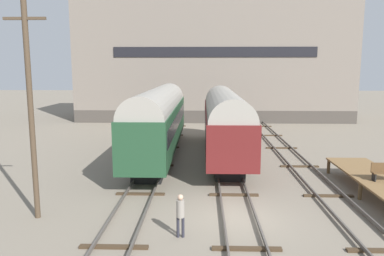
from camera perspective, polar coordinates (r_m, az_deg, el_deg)
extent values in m
plane|color=slate|center=(17.46, 7.18, -13.47)|extent=(200.00, 200.00, 0.00)
cube|color=#4C4742|center=(17.78, -11.84, -12.54)|extent=(0.08, 60.00, 0.16)
cube|color=#4C4742|center=(17.51, -7.16, -12.76)|extent=(0.08, 60.00, 0.16)
cube|color=#3D2D1E|center=(15.00, -11.82, -17.31)|extent=(2.60, 0.24, 0.10)
cube|color=#3D2D1E|center=(20.44, -7.86, -9.92)|extent=(2.60, 0.24, 0.10)
cube|color=#3D2D1E|center=(26.12, -5.68, -5.67)|extent=(2.60, 0.24, 0.10)
cube|color=#3D2D1E|center=(31.92, -4.30, -2.94)|extent=(2.60, 0.24, 0.10)
cube|color=#3D2D1E|center=(37.78, -3.36, -1.06)|extent=(2.60, 0.24, 0.10)
cube|color=#3D2D1E|center=(43.68, -2.67, 0.32)|extent=(2.60, 0.24, 0.10)
cube|color=#4C4742|center=(17.33, 4.77, -12.95)|extent=(0.08, 60.00, 0.16)
cube|color=#4C4742|center=(17.47, 9.60, -12.87)|extent=(0.08, 60.00, 0.16)
cube|color=#3D2D1E|center=(14.72, 8.34, -17.75)|extent=(2.60, 0.24, 0.10)
cube|color=#3D2D1E|center=(20.23, 6.38, -10.09)|extent=(2.60, 0.24, 0.10)
cube|color=#3D2D1E|center=(25.96, 5.32, -5.76)|extent=(2.60, 0.24, 0.10)
cube|color=#3D2D1E|center=(31.79, 4.65, -3.00)|extent=(2.60, 0.24, 0.10)
cube|color=#3D2D1E|center=(37.67, 4.20, -1.09)|extent=(2.60, 0.24, 0.10)
cube|color=#3D2D1E|center=(43.59, 3.86, 0.29)|extent=(2.60, 0.24, 0.10)
cube|color=#4C4742|center=(18.29, 20.90, -12.34)|extent=(0.08, 60.00, 0.16)
cube|color=#4C4742|center=(18.80, 25.13, -12.02)|extent=(0.08, 60.00, 0.16)
cube|color=#3D2D1E|center=(16.05, 27.02, -16.32)|extent=(2.60, 0.24, 0.10)
cube|color=#3D2D1E|center=(21.22, 20.08, -9.68)|extent=(2.60, 0.24, 0.10)
cube|color=#3D2D1E|center=(26.74, 16.06, -5.64)|extent=(2.60, 0.24, 0.10)
cube|color=#3D2D1E|center=(32.43, 13.47, -2.98)|extent=(2.60, 0.24, 0.10)
cube|color=#3D2D1E|center=(38.21, 11.66, -1.11)|extent=(2.60, 0.24, 0.10)
cube|color=#3D2D1E|center=(44.05, 10.34, 0.26)|extent=(2.60, 0.24, 0.10)
cube|color=black|center=(34.54, -3.84, -1.26)|extent=(1.80, 2.40, 1.00)
cube|color=black|center=(23.14, -6.65, -6.47)|extent=(1.80, 2.40, 1.00)
cube|color=#1E4228|center=(28.45, -5.02, 0.51)|extent=(2.81, 18.10, 2.92)
cube|color=black|center=(28.40, -5.03, 1.20)|extent=(2.85, 16.65, 1.05)
cylinder|color=gray|center=(28.27, -5.06, 3.43)|extent=(2.67, 17.74, 2.67)
cube|color=black|center=(34.22, 4.45, -1.36)|extent=(1.80, 2.40, 1.00)
cube|color=black|center=(23.53, 5.70, -6.19)|extent=(1.80, 2.40, 1.00)
cube|color=#5B1919|center=(28.51, 5.00, 0.26)|extent=(2.95, 16.88, 2.66)
cube|color=black|center=(28.47, 5.01, 0.90)|extent=(2.99, 15.53, 0.96)
cylinder|color=gray|center=(28.34, 5.04, 2.92)|extent=(2.80, 16.54, 2.80)
cube|color=brown|center=(21.58, 27.10, -7.33)|extent=(2.53, 10.11, 0.10)
cylinder|color=brown|center=(25.68, 20.10, -5.52)|extent=(0.20, 0.20, 0.90)
cylinder|color=brown|center=(26.47, 24.71, -5.38)|extent=(0.20, 0.20, 0.90)
cylinder|color=brown|center=(21.27, 24.25, -8.76)|extent=(0.20, 0.20, 0.90)
cube|color=black|center=(21.33, 25.98, -6.73)|extent=(0.06, 0.40, 0.40)
cylinder|color=#282833|center=(15.40, -2.15, -14.86)|extent=(0.12, 0.12, 0.85)
cylinder|color=#282833|center=(15.39, -1.38, -14.87)|extent=(0.12, 0.12, 0.85)
cylinder|color=gray|center=(15.10, -1.78, -12.18)|extent=(0.32, 0.32, 0.70)
sphere|color=tan|center=(14.94, -1.79, -10.51)|extent=(0.23, 0.23, 0.23)
cylinder|color=#473828|center=(17.61, -23.37, 2.75)|extent=(0.24, 0.24, 9.92)
cube|color=#473828|center=(17.65, -24.16, 14.99)|extent=(1.80, 0.12, 0.12)
cube|color=#46403A|center=(51.27, 3.21, 2.44)|extent=(34.78, 10.53, 1.57)
cube|color=slate|center=(50.97, 3.29, 11.24)|extent=(34.78, 10.53, 14.13)
cube|color=black|center=(45.66, 3.47, 11.50)|extent=(24.34, 0.10, 1.20)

